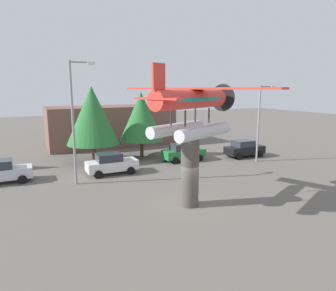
# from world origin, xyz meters

# --- Properties ---
(ground_plane) EXTENTS (140.00, 140.00, 0.00)m
(ground_plane) POSITION_xyz_m (0.00, 0.00, 0.00)
(ground_plane) COLOR #605B54
(display_pedestal) EXTENTS (1.10, 1.10, 4.31)m
(display_pedestal) POSITION_xyz_m (0.00, 0.00, 2.15)
(display_pedestal) COLOR #4C4742
(display_pedestal) RESTS_ON ground
(floatplane_monument) EXTENTS (7.16, 9.92, 4.00)m
(floatplane_monument) POSITION_xyz_m (0.12, 0.05, 5.98)
(floatplane_monument) COLOR silver
(floatplane_monument) RESTS_ON display_pedestal
(car_near_silver) EXTENTS (4.20, 2.02, 1.76)m
(car_near_silver) POSITION_xyz_m (-10.57, 10.15, 0.88)
(car_near_silver) COLOR silver
(car_near_silver) RESTS_ON ground
(car_mid_white) EXTENTS (4.20, 2.02, 1.76)m
(car_mid_white) POSITION_xyz_m (-2.38, 8.97, 0.88)
(car_mid_white) COLOR white
(car_mid_white) RESTS_ON ground
(car_far_green) EXTENTS (4.20, 2.02, 1.76)m
(car_far_green) POSITION_xyz_m (5.30, 10.46, 0.88)
(car_far_green) COLOR #237A38
(car_far_green) RESTS_ON ground
(car_distant_black) EXTENTS (4.20, 2.02, 1.76)m
(car_distant_black) POSITION_xyz_m (11.88, 9.17, 0.88)
(car_distant_black) COLOR black
(car_distant_black) RESTS_ON ground
(streetlight_primary) EXTENTS (1.84, 0.28, 9.00)m
(streetlight_primary) POSITION_xyz_m (-5.34, 7.41, 5.15)
(streetlight_primary) COLOR gray
(streetlight_primary) RESTS_ON ground
(streetlight_secondary) EXTENTS (1.84, 0.28, 7.35)m
(streetlight_secondary) POSITION_xyz_m (11.87, 7.04, 4.30)
(streetlight_secondary) COLOR gray
(streetlight_secondary) RESTS_ON ground
(storefront_building) EXTENTS (15.32, 6.01, 4.89)m
(storefront_building) POSITION_xyz_m (1.30, 22.00, 2.44)
(storefront_building) COLOR brown
(storefront_building) RESTS_ON ground
(tree_east) EXTENTS (4.94, 4.94, 7.31)m
(tree_east) POSITION_xyz_m (-2.78, 13.62, 4.56)
(tree_east) COLOR brown
(tree_east) RESTS_ON ground
(tree_center_back) EXTENTS (4.48, 4.48, 6.74)m
(tree_center_back) POSITION_xyz_m (2.27, 13.96, 4.24)
(tree_center_back) COLOR brown
(tree_center_back) RESTS_ON ground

